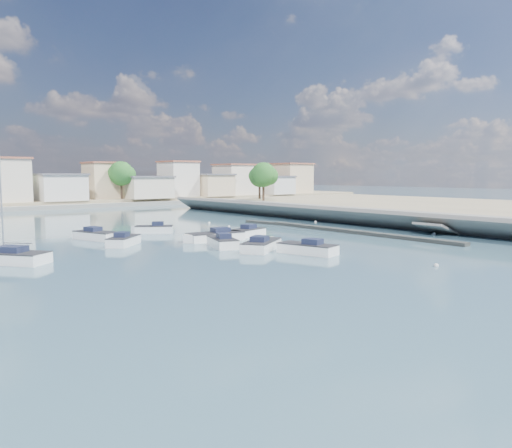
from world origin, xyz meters
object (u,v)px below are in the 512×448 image
at_px(motorboat_g, 98,236).
at_px(sailboat, 0,257).
at_px(motorboat_b, 125,241).
at_px(motorboat_h, 263,245).
at_px(motorboat_c, 213,237).
at_px(motorboat_d, 244,233).
at_px(motorboat_f, 152,230).
at_px(motorboat_a, 305,249).
at_px(motorboat_e, 222,242).

xyz_separation_m(motorboat_g, sailboat, (-10.57, -8.20, 0.03)).
relative_size(motorboat_b, motorboat_h, 0.76).
xyz_separation_m(motorboat_c, motorboat_d, (4.31, 0.51, -0.00)).
relative_size(motorboat_f, motorboat_h, 0.77).
bearing_deg(motorboat_c, sailboat, -178.95).
distance_m(motorboat_b, motorboat_h, 13.00).
height_order(motorboat_b, motorboat_f, same).
relative_size(motorboat_g, sailboat, 0.63).
distance_m(motorboat_c, motorboat_f, 9.87).
bearing_deg(motorboat_a, motorboat_c, 97.75).
xyz_separation_m(motorboat_e, motorboat_h, (1.68, -3.77, 0.00)).
relative_size(motorboat_d, motorboat_f, 1.22).
relative_size(motorboat_b, motorboat_g, 0.75).
bearing_deg(motorboat_f, motorboat_h, -84.26).
distance_m(motorboat_b, motorboat_g, 5.17).
height_order(motorboat_a, motorboat_c, same).
bearing_deg(motorboat_d, sailboat, -177.89).
bearing_deg(motorboat_b, motorboat_g, 95.48).
bearing_deg(sailboat, motorboat_h, -20.35).
relative_size(motorboat_d, motorboat_e, 1.03).
relative_size(motorboat_e, motorboat_f, 1.19).
bearing_deg(motorboat_e, motorboat_h, -65.90).
bearing_deg(motorboat_h, motorboat_g, 119.29).
bearing_deg(motorboat_c, motorboat_d, 6.73).
bearing_deg(motorboat_e, motorboat_a, -68.12).
relative_size(motorboat_b, motorboat_d, 0.81).
bearing_deg(motorboat_h, motorboat_a, -70.39).
bearing_deg(motorboat_c, motorboat_f, 99.05).
xyz_separation_m(motorboat_f, motorboat_h, (1.73, -17.20, 0.00)).
bearing_deg(motorboat_g, motorboat_e, -59.12).
distance_m(motorboat_e, motorboat_h, 4.13).
height_order(motorboat_a, motorboat_e, same).
xyz_separation_m(motorboat_b, motorboat_d, (12.23, -2.20, -0.00)).
bearing_deg(motorboat_d, motorboat_a, -103.27).
bearing_deg(sailboat, motorboat_f, 30.07).
height_order(motorboat_c, motorboat_e, same).
distance_m(motorboat_d, sailboat, 23.31).
height_order(motorboat_g, sailboat, sailboat).
bearing_deg(motorboat_f, motorboat_g, -164.60).
distance_m(motorboat_a, motorboat_e, 8.16).
height_order(motorboat_c, motorboat_f, same).
bearing_deg(motorboat_h, motorboat_f, 95.74).
xyz_separation_m(motorboat_b, motorboat_c, (7.92, -2.71, 0.00)).
relative_size(motorboat_a, motorboat_h, 0.99).
height_order(motorboat_d, sailboat, sailboat).
bearing_deg(motorboat_c, motorboat_g, 136.96).
distance_m(motorboat_e, sailboat, 17.80).
height_order(motorboat_d, motorboat_g, same).
distance_m(motorboat_c, motorboat_e, 3.99).
xyz_separation_m(motorboat_d, motorboat_e, (-5.82, -4.20, 0.00)).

